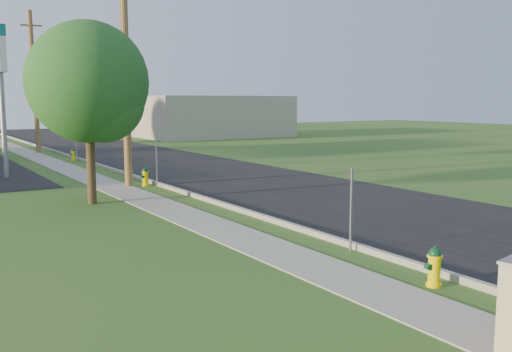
{
  "coord_description": "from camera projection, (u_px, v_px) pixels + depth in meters",
  "views": [
    {
      "loc": [
        -8.66,
        -5.72,
        3.55
      ],
      "look_at": [
        0.0,
        8.0,
        1.4
      ],
      "focal_mm": 40.0,
      "sensor_mm": 36.0,
      "label": 1
    }
  ],
  "objects": [
    {
      "name": "hydrant_far",
      "position": [
        73.0,
        155.0,
        33.88
      ],
      "size": [
        0.39,
        0.35,
        0.75
      ],
      "color": "yellow",
      "rests_on": "ground"
    },
    {
      "name": "utility_pole_mid",
      "position": [
        125.0,
        66.0,
        23.13
      ],
      "size": [
        1.4,
        0.32,
        9.8
      ],
      "color": "brown",
      "rests_on": "ground"
    },
    {
      "name": "road",
      "position": [
        332.0,
        199.0,
        20.61
      ],
      "size": [
        8.0,
        120.0,
        0.02
      ],
      "primitive_type": "cube",
      "color": "black",
      "rests_on": "ground"
    },
    {
      "name": "distant_building",
      "position": [
        211.0,
        116.0,
        56.83
      ],
      "size": [
        14.0,
        10.0,
        4.0
      ],
      "primitive_type": "cube",
      "color": "gray",
      "rests_on": "ground"
    },
    {
      "name": "hydrant_mid",
      "position": [
        145.0,
        177.0,
        23.81
      ],
      "size": [
        0.41,
        0.37,
        0.8
      ],
      "color": "#EDC800",
      "rests_on": "ground"
    },
    {
      "name": "curb",
      "position": [
        236.0,
        209.0,
        18.48
      ],
      "size": [
        0.15,
        120.0,
        0.15
      ],
      "primitive_type": "cube",
      "color": "gray",
      "rests_on": "ground"
    },
    {
      "name": "hydrant_near",
      "position": [
        435.0,
        267.0,
        10.93
      ],
      "size": [
        0.42,
        0.37,
        0.8
      ],
      "color": "#F3D500",
      "rests_on": "ground"
    },
    {
      "name": "sign_post_near",
      "position": [
        351.0,
        210.0,
        13.37
      ],
      "size": [
        0.05,
        0.04,
        2.0
      ],
      "primitive_type": "cube",
      "color": "gray",
      "rests_on": "ground"
    },
    {
      "name": "tree_verge",
      "position": [
        92.0,
        87.0,
        19.26
      ],
      "size": [
        4.12,
        4.12,
        6.24
      ],
      "color": "#372A17",
      "rests_on": "ground"
    },
    {
      "name": "sidewalk",
      "position": [
        187.0,
        216.0,
        17.56
      ],
      "size": [
        1.5,
        120.0,
        0.03
      ],
      "primitive_type": "cube",
      "color": "gray",
      "rests_on": "ground"
    },
    {
      "name": "ground_plane",
      "position": [
        503.0,
        308.0,
        9.84
      ],
      "size": [
        140.0,
        140.0,
        0.0
      ],
      "primitive_type": "plane",
      "color": "#29521F",
      "rests_on": "ground"
    },
    {
      "name": "utility_pole_far",
      "position": [
        34.0,
        82.0,
        38.24
      ],
      "size": [
        1.4,
        0.32,
        9.5
      ],
      "color": "brown",
      "rests_on": "ground"
    },
    {
      "name": "sign_post_mid",
      "position": [
        157.0,
        164.0,
        23.26
      ],
      "size": [
        0.05,
        0.04,
        2.0
      ],
      "primitive_type": "cube",
      "color": "gray",
      "rests_on": "ground"
    },
    {
      "name": "sign_post_far",
      "position": [
        76.0,
        144.0,
        33.49
      ],
      "size": [
        0.05,
        0.04,
        2.0
      ],
      "primitive_type": "cube",
      "color": "gray",
      "rests_on": "ground"
    },
    {
      "name": "price_pylon",
      "position": [
        0.0,
        58.0,
        25.61
      ],
      "size": [
        0.34,
        2.04,
        6.85
      ],
      "color": "gray",
      "rests_on": "ground"
    }
  ]
}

